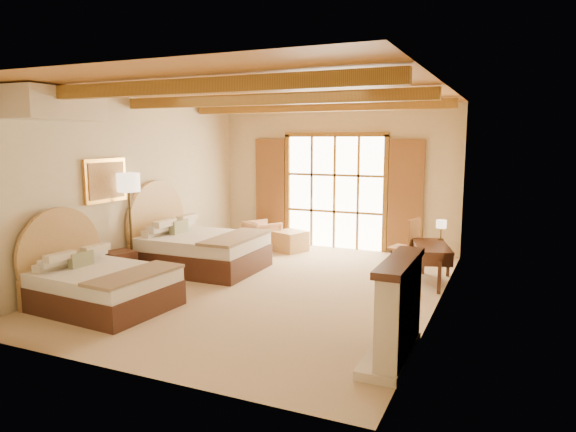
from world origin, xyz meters
The scene contains 19 objects.
floor centered at (0.00, 0.00, 0.00)m, with size 7.00×7.00×0.00m, color #CEB48B.
wall_back centered at (0.00, 3.50, 1.60)m, with size 5.50×5.50×0.00m, color beige.
wall_left centered at (-2.75, 0.00, 1.60)m, with size 7.00×7.00×0.00m, color beige.
wall_right centered at (2.75, 0.00, 1.60)m, with size 7.00×7.00×0.00m, color beige.
ceiling centered at (0.00, 0.00, 3.20)m, with size 7.00×7.00×0.00m, color #B27431.
ceiling_beams centered at (0.00, 0.00, 3.08)m, with size 5.39×4.60×0.18m, color olive, non-canonical shape.
french_doors centered at (0.00, 3.44, 1.25)m, with size 3.95×0.08×2.60m.
fireplace centered at (2.60, -2.00, 0.51)m, with size 0.46×1.40×1.16m.
painting centered at (-2.70, -0.75, 1.75)m, with size 0.06×0.95×0.75m.
canopy_valance centered at (-2.40, -2.00, 2.95)m, with size 0.70×1.40×0.45m, color beige.
bed_near centered at (-1.84, -1.97, 0.38)m, with size 1.99×1.56×1.25m.
bed_far centered at (-1.81, 0.54, 0.44)m, with size 2.20×1.72×1.44m.
nightstand centered at (-2.47, -0.76, 0.27)m, with size 0.44×0.44×0.53m, color #47271B.
floor_lamp centered at (-2.50, -0.42, 1.58)m, with size 0.39×0.39×1.86m.
armchair centered at (-1.43, 2.63, 0.32)m, with size 0.68×0.70×0.64m, color tan.
ottoman centered at (-0.75, 2.67, 0.22)m, with size 0.61×0.61×0.44m, color tan.
desk centered at (2.47, 1.32, 0.36)m, with size 0.87×1.35×0.67m.
desk_chair centered at (1.91, 1.87, 0.32)m, with size 0.55×0.55×1.02m.
desk_lamp centered at (2.55, 1.83, 0.94)m, with size 0.18×0.18×0.35m.
Camera 1 is at (3.71, -7.49, 2.46)m, focal length 32.00 mm.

